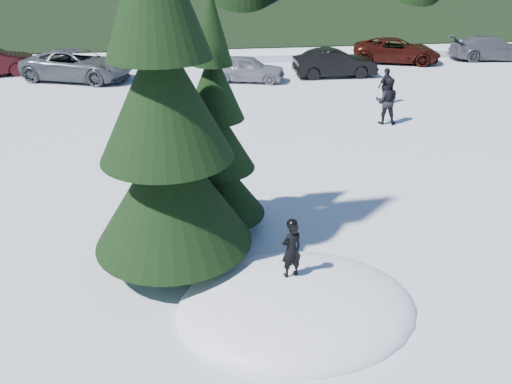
{
  "coord_description": "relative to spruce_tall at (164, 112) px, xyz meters",
  "views": [
    {
      "loc": [
        -1.8,
        -7.22,
        5.99
      ],
      "look_at": [
        -0.37,
        2.73,
        1.1
      ],
      "focal_mm": 35.0,
      "sensor_mm": 36.0,
      "label": 1
    }
  ],
  "objects": [
    {
      "name": "ground",
      "position": [
        2.2,
        -1.8,
        -3.32
      ],
      "size": [
        200.0,
        200.0,
        0.0
      ],
      "primitive_type": "plane",
      "color": "white",
      "rests_on": "ground"
    },
    {
      "name": "snow_mound",
      "position": [
        2.2,
        -1.8,
        -3.32
      ],
      "size": [
        4.48,
        3.52,
        0.96
      ],
      "primitive_type": "ellipsoid",
      "color": "white",
      "rests_on": "ground"
    },
    {
      "name": "spruce_tall",
      "position": [
        0.0,
        0.0,
        0.0
      ],
      "size": [
        3.2,
        3.2,
        8.6
      ],
      "color": "black",
      "rests_on": "ground"
    },
    {
      "name": "spruce_short",
      "position": [
        1.0,
        1.4,
        -1.22
      ],
      "size": [
        2.2,
        2.2,
        5.37
      ],
      "color": "black",
      "rests_on": "ground"
    },
    {
      "name": "child_skier",
      "position": [
        2.15,
        -1.43,
        -2.28
      ],
      "size": [
        0.47,
        0.38,
        1.13
      ],
      "primitive_type": "imported",
      "rotation": [
        0.0,
        0.0,
        3.44
      ],
      "color": "black",
      "rests_on": "snow_mound"
    },
    {
      "name": "adult_0",
      "position": [
        7.89,
        8.44,
        -2.45
      ],
      "size": [
        1.02,
        0.91,
        1.75
      ],
      "primitive_type": "imported",
      "rotation": [
        0.0,
        0.0,
        2.8
      ],
      "color": "black",
      "rests_on": "ground"
    },
    {
      "name": "adult_1",
      "position": [
        8.91,
        11.09,
        -2.56
      ],
      "size": [
        0.97,
        0.72,
        1.53
      ],
      "primitive_type": "imported",
      "rotation": [
        0.0,
        0.0,
        3.58
      ],
      "color": "black",
      "rests_on": "ground"
    },
    {
      "name": "car_2",
      "position": [
        -4.89,
        17.44,
        -2.55
      ],
      "size": [
        6.06,
        4.35,
        1.53
      ],
      "primitive_type": "imported",
      "rotation": [
        0.0,
        0.0,
        1.2
      ],
      "color": "#505558",
      "rests_on": "ground"
    },
    {
      "name": "car_3",
      "position": [
        -1.18,
        20.52,
        -2.67
      ],
      "size": [
        4.53,
        2.01,
        1.29
      ],
      "primitive_type": "imported",
      "rotation": [
        0.0,
        0.0,
        1.62
      ],
      "color": "black",
      "rests_on": "ground"
    },
    {
      "name": "car_4",
      "position": [
        3.52,
        15.93,
        -2.67
      ],
      "size": [
        4.07,
        2.47,
        1.3
      ],
      "primitive_type": "imported",
      "rotation": [
        0.0,
        0.0,
        1.31
      ],
      "color": "gray",
      "rests_on": "ground"
    },
    {
      "name": "car_5",
      "position": [
        8.18,
        16.3,
        -2.62
      ],
      "size": [
        4.28,
        1.51,
        1.41
      ],
      "primitive_type": "imported",
      "rotation": [
        0.0,
        0.0,
        1.57
      ],
      "color": "black",
      "rests_on": "ground"
    },
    {
      "name": "car_6",
      "position": [
        12.8,
        19.35,
        -2.63
      ],
      "size": [
        5.47,
        3.85,
        1.39
      ],
      "primitive_type": "imported",
      "rotation": [
        0.0,
        0.0,
        1.22
      ],
      "color": "#350E09",
      "rests_on": "ground"
    },
    {
      "name": "car_7",
      "position": [
        18.74,
        19.31,
        -2.62
      ],
      "size": [
        4.99,
        2.51,
        1.39
      ],
      "primitive_type": "imported",
      "rotation": [
        0.0,
        0.0,
        1.45
      ],
      "color": "#55585E",
      "rests_on": "ground"
    }
  ]
}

